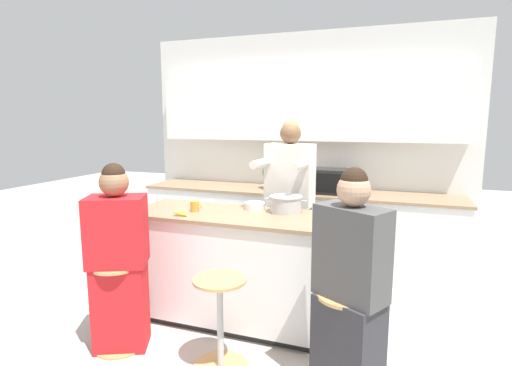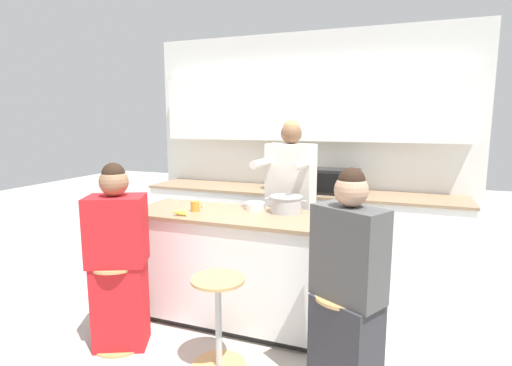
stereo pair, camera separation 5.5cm
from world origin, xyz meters
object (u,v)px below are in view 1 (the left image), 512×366
at_px(kitchen_island, 253,269).
at_px(fruit_bowl, 340,213).
at_px(bar_stool_leftmost, 118,303).
at_px(cooking_pot, 286,204).
at_px(bar_stool_center, 220,321).
at_px(microwave, 332,181).
at_px(person_seated_near, 350,297).
at_px(potted_plant, 273,174).
at_px(person_wrapped_blanket, 118,262).
at_px(banana_bunch, 181,213).
at_px(person_cooking, 289,213).
at_px(coffee_cup_near, 195,206).
at_px(bar_stool_rightmost, 345,340).

relative_size(kitchen_island, fruit_bowl, 8.94).
xyz_separation_m(bar_stool_leftmost, cooking_pot, (1.05, 0.84, 0.66)).
xyz_separation_m(bar_stool_center, microwave, (0.42, 2.03, 0.69)).
height_order(kitchen_island, person_seated_near, person_seated_near).
distance_m(fruit_bowl, potted_plant, 1.57).
bearing_deg(person_seated_near, person_wrapped_blanket, -150.56).
height_order(bar_stool_center, banana_bunch, banana_bunch).
bearing_deg(fruit_bowl, potted_plant, 127.20).
relative_size(bar_stool_leftmost, bar_stool_center, 1.00).
relative_size(kitchen_island, person_cooking, 1.22).
relative_size(bar_stool_center, banana_bunch, 4.63).
relative_size(coffee_cup_near, potted_plant, 0.33).
height_order(person_cooking, microwave, person_cooking).
height_order(bar_stool_center, bar_stool_rightmost, same).
xyz_separation_m(bar_stool_center, person_wrapped_blanket, (-0.81, -0.01, 0.32)).
bearing_deg(kitchen_island, person_wrapped_blanket, -140.68).
height_order(fruit_bowl, potted_plant, potted_plant).
distance_m(person_wrapped_blanket, potted_plant, 2.18).
bearing_deg(bar_stool_leftmost, bar_stool_center, 0.87).
bearing_deg(person_seated_near, person_cooking, 149.21).
bearing_deg(bar_stool_rightmost, banana_bunch, 163.67).
bearing_deg(person_wrapped_blanket, cooking_pot, 14.31).
xyz_separation_m(bar_stool_rightmost, person_wrapped_blanket, (-1.64, -0.04, 0.32)).
relative_size(banana_bunch, microwave, 0.27).
bearing_deg(fruit_bowl, coffee_cup_near, -169.62).
bearing_deg(bar_stool_rightmost, person_cooking, 119.84).
bearing_deg(banana_bunch, bar_stool_leftmost, -123.34).
distance_m(kitchen_island, person_seated_near, 1.09).
bearing_deg(microwave, bar_stool_leftmost, -121.41).
distance_m(bar_stool_leftmost, person_seated_near, 1.71).
bearing_deg(microwave, bar_stool_rightmost, -78.33).
bearing_deg(person_cooking, bar_stool_center, -92.35).
height_order(person_seated_near, potted_plant, person_seated_near).
xyz_separation_m(cooking_pot, microwave, (0.19, 1.19, 0.03)).
relative_size(bar_stool_center, potted_plant, 2.04).
bearing_deg(banana_bunch, bar_stool_rightmost, -16.33).
height_order(banana_bunch, potted_plant, potted_plant).
xyz_separation_m(fruit_bowl, coffee_cup_near, (-1.17, -0.21, 0.01)).
relative_size(bar_stool_rightmost, potted_plant, 2.04).
bearing_deg(bar_stool_center, bar_stool_leftmost, -179.13).
relative_size(fruit_bowl, banana_bunch, 1.66).
distance_m(person_cooking, banana_bunch, 1.05).
relative_size(bar_stool_center, person_cooking, 0.38).
xyz_separation_m(bar_stool_leftmost, person_wrapped_blanket, (0.02, 0.01, 0.32)).
bearing_deg(bar_stool_rightmost, coffee_cup_near, 156.79).
height_order(person_wrapped_blanket, microwave, person_wrapped_blanket).
relative_size(bar_stool_leftmost, fruit_bowl, 2.80).
xyz_separation_m(person_wrapped_blanket, microwave, (1.22, 2.03, 0.37)).
distance_m(bar_stool_leftmost, person_wrapped_blanket, 0.32).
relative_size(fruit_bowl, microwave, 0.45).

